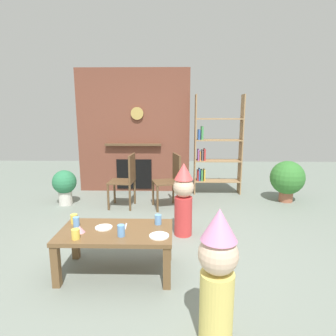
{
  "coord_description": "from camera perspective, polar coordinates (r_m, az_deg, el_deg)",
  "views": [
    {
      "loc": [
        0.23,
        -3.04,
        1.59
      ],
      "look_at": [
        0.15,
        0.4,
        0.9
      ],
      "focal_mm": 30.35,
      "sensor_mm": 36.0,
      "label": 1
    }
  ],
  "objects": [
    {
      "name": "table_fork",
      "position": [
        2.96,
        -8.48,
        -11.49
      ],
      "size": [
        0.03,
        0.15,
        0.01
      ],
      "primitive_type": "cube",
      "rotation": [
        0.0,
        0.0,
        1.64
      ],
      "color": "silver",
      "rests_on": "coffee_table"
    },
    {
      "name": "paper_plate_front",
      "position": [
        2.96,
        -12.78,
        -11.58
      ],
      "size": [
        0.17,
        0.17,
        0.01
      ],
      "primitive_type": "cylinder",
      "color": "white",
      "rests_on": "coffee_table"
    },
    {
      "name": "bookshelf",
      "position": [
        5.55,
        9.22,
        3.63
      ],
      "size": [
        0.9,
        0.28,
        1.9
      ],
      "color": "#9E7A51",
      "rests_on": "ground_plane"
    },
    {
      "name": "paper_plate_rear",
      "position": [
        2.72,
        -1.8,
        -13.46
      ],
      "size": [
        0.19,
        0.19,
        0.01
      ],
      "primitive_type": "cylinder",
      "color": "white",
      "rests_on": "coffee_table"
    },
    {
      "name": "dining_chair_left",
      "position": [
        4.76,
        -8.28,
        -1.91
      ],
      "size": [
        0.43,
        0.43,
        0.9
      ],
      "rotation": [
        0.0,
        0.0,
        3.06
      ],
      "color": "brown",
      "rests_on": "ground_plane"
    },
    {
      "name": "paper_cup_far_right",
      "position": [
        2.78,
        -18.06,
        -12.5
      ],
      "size": [
        0.07,
        0.07,
        0.09
      ],
      "primitive_type": "cylinder",
      "color": "#F2CC4C",
      "rests_on": "coffee_table"
    },
    {
      "name": "coffee_table",
      "position": [
        2.92,
        -10.35,
        -13.44
      ],
      "size": [
        1.1,
        0.61,
        0.45
      ],
      "color": "brown",
      "rests_on": "ground_plane"
    },
    {
      "name": "ground_plane",
      "position": [
        3.44,
        -2.75,
        -16.22
      ],
      "size": [
        12.0,
        12.0,
        0.0
      ],
      "primitive_type": "plane",
      "color": "gray"
    },
    {
      "name": "potted_plant_short",
      "position": [
        5.19,
        -20.06,
        -3.11
      ],
      "size": [
        0.4,
        0.4,
        0.6
      ],
      "color": "beige",
      "rests_on": "ground_plane"
    },
    {
      "name": "paper_cup_far_left",
      "position": [
        2.74,
        -9.39,
        -12.29
      ],
      "size": [
        0.07,
        0.07,
        0.11
      ],
      "primitive_type": "cylinder",
      "color": "#669EE0",
      "rests_on": "coffee_table"
    },
    {
      "name": "birthday_cake_slice",
      "position": [
        2.91,
        -17.32,
        -11.65
      ],
      "size": [
        0.1,
        0.1,
        0.07
      ],
      "primitive_type": "cone",
      "color": "pink",
      "rests_on": "coffee_table"
    },
    {
      "name": "child_with_cone_hat",
      "position": [
        2.06,
        9.91,
        -20.21
      ],
      "size": [
        0.27,
        0.27,
        0.98
      ],
      "rotation": [
        0.0,
        0.0,
        2.36
      ],
      "color": "#E0CC66",
      "rests_on": "ground_plane"
    },
    {
      "name": "dining_chair_middle",
      "position": [
        4.71,
        0.64,
        -1.94
      ],
      "size": [
        0.49,
        0.49,
        0.9
      ],
      "rotation": [
        0.0,
        0.0,
        3.41
      ],
      "color": "brown",
      "rests_on": "ground_plane"
    },
    {
      "name": "brick_fireplace_feature",
      "position": [
        5.71,
        -6.87,
        7.25
      ],
      "size": [
        2.2,
        0.28,
        2.4
      ],
      "color": "brown",
      "rests_on": "ground_plane"
    },
    {
      "name": "paper_cup_center",
      "position": [
        2.97,
        -2.0,
        -10.3
      ],
      "size": [
        0.07,
        0.07,
        0.1
      ],
      "primitive_type": "cylinder",
      "color": "#669EE0",
      "rests_on": "coffee_table"
    },
    {
      "name": "paper_cup_near_left",
      "position": [
        3.15,
        -18.33,
        -9.66
      ],
      "size": [
        0.07,
        0.07,
        0.1
      ],
      "primitive_type": "cylinder",
      "color": "#F2CC4C",
      "rests_on": "coffee_table"
    },
    {
      "name": "child_in_pink",
      "position": [
        3.66,
        3.12,
        -5.95
      ],
      "size": [
        0.26,
        0.26,
        0.96
      ],
      "rotation": [
        0.0,
        0.0,
        -2.23
      ],
      "color": "#D13838",
      "rests_on": "ground_plane"
    },
    {
      "name": "potted_plant_tall",
      "position": [
        5.46,
        22.83,
        -1.95
      ],
      "size": [
        0.59,
        0.59,
        0.73
      ],
      "color": "#9E5B42",
      "rests_on": "ground_plane"
    },
    {
      "name": "paper_cup_near_right",
      "position": [
        3.05,
        -17.93,
        -10.29
      ],
      "size": [
        0.06,
        0.06,
        0.1
      ],
      "primitive_type": "cylinder",
      "color": "#669EE0",
      "rests_on": "coffee_table"
    }
  ]
}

